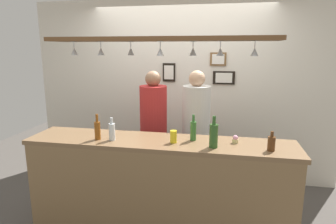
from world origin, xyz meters
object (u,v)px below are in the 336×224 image
bottle_soda_clear (112,131)px  drink_can (173,137)px  cupcake (235,139)px  picture_frame_crest (169,72)px  person_middle_white_patterned_shirt (196,124)px  bottle_champagne_green (214,135)px  person_left_red_shirt (154,123)px  picture_frame_upper_small (218,59)px  bottle_beer_green_import (193,130)px  bottle_beer_amber_tall (97,130)px  picture_frame_lower_pair (224,78)px  bottle_beer_brown_stubby (271,143)px

bottle_soda_clear → drink_can: 0.62m
cupcake → picture_frame_crest: size_ratio=0.30×
person_middle_white_patterned_shirt → bottle_champagne_green: (0.25, -0.86, 0.13)m
person_left_red_shirt → picture_frame_upper_small: bearing=41.0°
bottle_beer_green_import → picture_frame_crest: bearing=110.7°
bottle_beer_amber_tall → drink_can: (0.77, 0.04, -0.04)m
bottle_beer_amber_tall → picture_frame_crest: bearing=73.4°
bottle_beer_green_import → cupcake: 0.42m
drink_can → picture_frame_lower_pair: picture_frame_lower_pair is taller
bottle_champagne_green → drink_can: 0.40m
bottle_beer_green_import → cupcake: (0.41, -0.01, -0.07)m
person_left_red_shirt → person_middle_white_patterned_shirt: person_middle_white_patterned_shirt is taller
bottle_soda_clear → cupcake: bottle_soda_clear is taller
picture_frame_lower_pair → bottle_soda_clear: bearing=-125.7°
person_left_red_shirt → bottle_beer_amber_tall: 0.92m
picture_frame_upper_small → drink_can: bearing=-104.1°
person_middle_white_patterned_shirt → bottle_beer_green_import: size_ratio=6.40×
person_left_red_shirt → drink_can: 0.89m
bottle_beer_brown_stubby → bottle_beer_amber_tall: bottle_beer_amber_tall is taller
bottle_beer_brown_stubby → drink_can: bottle_beer_brown_stubby is taller
person_middle_white_patterned_shirt → picture_frame_upper_small: 1.04m
person_left_red_shirt → picture_frame_lower_pair: bearing=37.9°
cupcake → picture_frame_crest: (-0.92, 1.35, 0.53)m
bottle_champagne_green → bottle_soda_clear: bearing=178.4°
bottle_beer_green_import → picture_frame_upper_small: picture_frame_upper_small is taller
picture_frame_lower_pair → bottle_beer_amber_tall: bearing=-129.3°
person_middle_white_patterned_shirt → picture_frame_crest: (-0.47, 0.66, 0.58)m
person_middle_white_patterned_shirt → bottle_beer_brown_stubby: person_middle_white_patterned_shirt is taller
person_left_red_shirt → bottle_beer_amber_tall: (-0.37, -0.83, 0.12)m
picture_frame_lower_pair → person_left_red_shirt: bearing=-142.1°
bottle_soda_clear → picture_frame_crest: 1.59m
bottle_soda_clear → picture_frame_lower_pair: picture_frame_lower_pair is taller
picture_frame_upper_small → picture_frame_crest: bearing=180.0°
person_left_red_shirt → picture_frame_upper_small: size_ratio=7.50×
bottle_champagne_green → picture_frame_upper_small: size_ratio=1.36×
cupcake → picture_frame_crest: 1.71m
person_left_red_shirt → bottle_beer_brown_stubby: bearing=-33.1°
picture_frame_crest → drink_can: bearing=-77.4°
person_middle_white_patterned_shirt → drink_can: 0.81m
bottle_champagne_green → picture_frame_lower_pair: (0.06, 1.52, 0.38)m
drink_can → cupcake: bearing=10.1°
picture_frame_upper_small → bottle_beer_green_import: bearing=-97.9°
cupcake → person_middle_white_patterned_shirt: bearing=123.3°
bottle_beer_brown_stubby → bottle_beer_amber_tall: bearing=179.5°
bottle_champagne_green → picture_frame_lower_pair: picture_frame_lower_pair is taller
bottle_beer_amber_tall → cupcake: 1.37m
person_left_red_shirt → picture_frame_crest: bearing=83.9°
bottle_beer_green_import → bottle_beer_brown_stubby: bearing=-13.4°
picture_frame_crest → bottle_beer_green_import: bearing=-69.3°
person_middle_white_patterned_shirt → bottle_soda_clear: person_middle_white_patterned_shirt is taller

